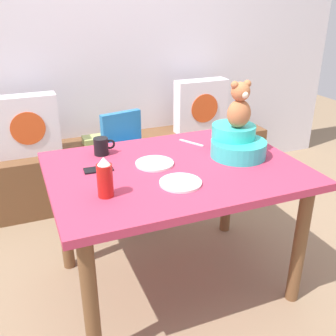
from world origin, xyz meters
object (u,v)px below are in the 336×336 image
object	(u,v)px
dining_table	(175,184)
ketchup_bottle	(105,178)
pillow_floral_left	(27,126)
book_stack	(96,140)
pillow_floral_right	(201,106)
dinner_plate_far	(155,163)
cell_phone	(98,169)
dinner_plate_near	(181,183)
highchair	(131,153)
infant_seat_teal	(237,143)
teddy_bear	(240,106)
coffee_mug	(102,146)

from	to	relation	value
dining_table	ketchup_bottle	world-z (taller)	ketchup_bottle
pillow_floral_left	ketchup_bottle	world-z (taller)	ketchup_bottle
book_stack	dining_table	bearing A→B (deg)	-82.49
pillow_floral_right	ketchup_bottle	xyz separation A→B (m)	(-1.15, -1.37, 0.15)
dinner_plate_far	cell_phone	distance (m)	0.29
dinner_plate_near	dinner_plate_far	world-z (taller)	same
ketchup_bottle	cell_phone	world-z (taller)	ketchup_bottle
highchair	infant_seat_teal	distance (m)	0.90
dinner_plate_far	ketchup_bottle	bearing A→B (deg)	-142.57
highchair	dinner_plate_near	distance (m)	1.00
infant_seat_teal	dinner_plate_far	world-z (taller)	infant_seat_teal
teddy_bear	book_stack	bearing A→B (deg)	113.95
dinner_plate_near	cell_phone	world-z (taller)	dinner_plate_near
dining_table	infant_seat_teal	xyz separation A→B (m)	(0.37, 0.02, 0.17)
pillow_floral_left	teddy_bear	xyz separation A→B (m)	(1.02, -1.18, 0.34)
pillow_floral_left	infant_seat_teal	world-z (taller)	same
book_stack	cell_phone	distance (m)	1.16
infant_seat_teal	dinner_plate_far	distance (m)	0.47
coffee_mug	dinner_plate_near	size ratio (longest dim) A/B	0.60
pillow_floral_right	dinner_plate_near	world-z (taller)	pillow_floral_right
pillow_floral_right	coffee_mug	distance (m)	1.38
coffee_mug	dining_table	bearing A→B (deg)	-44.60
highchair	teddy_bear	distance (m)	0.98
book_stack	dinner_plate_near	bearing A→B (deg)	-85.75
pillow_floral_left	coffee_mug	xyz separation A→B (m)	(0.34, -0.89, 0.11)
coffee_mug	dinner_plate_near	xyz separation A→B (m)	(0.25, -0.50, -0.04)
pillow_floral_right	book_stack	bearing A→B (deg)	178.67
infant_seat_teal	dinner_plate_far	size ratio (longest dim) A/B	1.65
highchair	teddy_bear	xyz separation A→B (m)	(0.38, -0.76, 0.50)
infant_seat_teal	coffee_mug	bearing A→B (deg)	157.23
dinner_plate_far	cell_phone	bearing A→B (deg)	172.14
infant_seat_teal	coffee_mug	distance (m)	0.74
infant_seat_teal	dinner_plate_near	bearing A→B (deg)	-153.49
highchair	ketchup_bottle	bearing A→B (deg)	-112.59
infant_seat_teal	book_stack	bearing A→B (deg)	113.96
highchair	coffee_mug	distance (m)	0.62
pillow_floral_left	dining_table	distance (m)	1.36
infant_seat_teal	ketchup_bottle	bearing A→B (deg)	-165.72
book_stack	dining_table	size ratio (longest dim) A/B	0.16
pillow_floral_right	dinner_plate_far	distance (m)	1.40
dining_table	teddy_bear	world-z (taller)	teddy_bear
pillow_floral_right	teddy_bear	world-z (taller)	teddy_bear
pillow_floral_right	infant_seat_teal	distance (m)	1.24
book_stack	teddy_bear	world-z (taller)	teddy_bear
pillow_floral_left	dinner_plate_far	xyz separation A→B (m)	(0.56, -1.13, 0.07)
book_stack	infant_seat_teal	size ratio (longest dim) A/B	0.61
pillow_floral_left	teddy_bear	size ratio (longest dim) A/B	1.76
highchair	dinner_plate_near	bearing A→B (deg)	-92.71
ketchup_bottle	coffee_mug	bearing A→B (deg)	78.62
dinner_plate_near	dinner_plate_far	distance (m)	0.26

